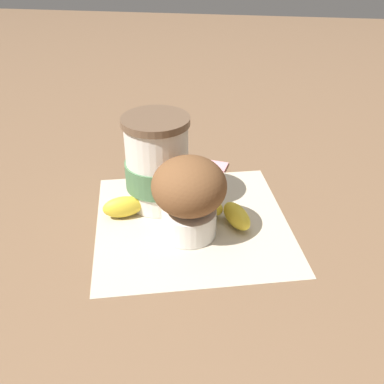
{
  "coord_description": "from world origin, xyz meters",
  "views": [
    {
      "loc": [
        0.07,
        -0.5,
        0.37
      ],
      "look_at": [
        0.0,
        0.0,
        0.05
      ],
      "focal_mm": 42.0,
      "sensor_mm": 36.0,
      "label": 1
    }
  ],
  "objects_px": {
    "banana": "(181,205)",
    "sugar_packet": "(212,165)",
    "coffee_cup": "(157,164)",
    "muffin": "(193,194)"
  },
  "relations": [
    {
      "from": "banana",
      "to": "sugar_packet",
      "type": "relative_size",
      "value": 4.34
    },
    {
      "from": "muffin",
      "to": "coffee_cup",
      "type": "bearing_deg",
      "value": 130.62
    },
    {
      "from": "muffin",
      "to": "sugar_packet",
      "type": "xyz_separation_m",
      "value": [
        0.01,
        0.19,
        -0.06
      ]
    },
    {
      "from": "coffee_cup",
      "to": "muffin",
      "type": "bearing_deg",
      "value": -49.38
    },
    {
      "from": "coffee_cup",
      "to": "muffin",
      "type": "xyz_separation_m",
      "value": [
        0.06,
        -0.07,
        -0.0
      ]
    },
    {
      "from": "coffee_cup",
      "to": "banana",
      "type": "bearing_deg",
      "value": -36.88
    },
    {
      "from": "banana",
      "to": "sugar_packet",
      "type": "xyz_separation_m",
      "value": [
        0.03,
        0.15,
        -0.01
      ]
    },
    {
      "from": "banana",
      "to": "muffin",
      "type": "bearing_deg",
      "value": -62.13
    },
    {
      "from": "sugar_packet",
      "to": "coffee_cup",
      "type": "bearing_deg",
      "value": -119.1
    },
    {
      "from": "muffin",
      "to": "sugar_packet",
      "type": "bearing_deg",
      "value": 88.01
    }
  ]
}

